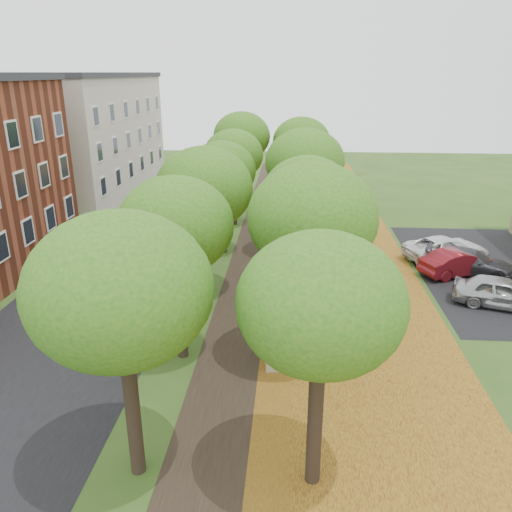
% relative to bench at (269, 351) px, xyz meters
% --- Properties ---
extents(ground, '(120.00, 120.00, 0.00)m').
position_rel_bench_xyz_m(ground, '(-1.14, -5.85, -0.43)').
color(ground, '#2D4C19').
rests_on(ground, ground).
extents(street_asphalt, '(8.00, 70.00, 0.01)m').
position_rel_bench_xyz_m(street_asphalt, '(-8.64, 9.15, -0.42)').
color(street_asphalt, black).
rests_on(street_asphalt, ground).
extents(footpath, '(3.20, 70.00, 0.01)m').
position_rel_bench_xyz_m(footpath, '(-1.14, 9.15, -0.42)').
color(footpath, black).
rests_on(footpath, ground).
extents(leaf_verge, '(7.50, 70.00, 0.01)m').
position_rel_bench_xyz_m(leaf_verge, '(3.86, 9.15, -0.42)').
color(leaf_verge, '#B58821').
rests_on(leaf_verge, ground).
extents(parking_lot, '(9.00, 16.00, 0.01)m').
position_rel_bench_xyz_m(parking_lot, '(12.36, 10.15, -0.42)').
color(parking_lot, black).
rests_on(parking_lot, ground).
extents(tree_row_west, '(4.22, 34.22, 7.05)m').
position_rel_bench_xyz_m(tree_row_west, '(-3.34, 9.15, 4.79)').
color(tree_row_west, black).
rests_on(tree_row_west, ground).
extents(tree_row_east, '(4.22, 34.22, 7.05)m').
position_rel_bench_xyz_m(tree_row_east, '(1.46, 9.15, 4.79)').
color(tree_row_east, black).
rests_on(tree_row_east, ground).
extents(building_cream, '(10.30, 20.30, 10.40)m').
position_rel_bench_xyz_m(building_cream, '(-18.14, 27.15, 4.78)').
color(building_cream, beige).
rests_on(building_cream, ground).
extents(bench, '(0.75, 1.79, 0.82)m').
position_rel_bench_xyz_m(bench, '(0.00, 0.00, 0.00)').
color(bench, '#2C372F').
rests_on(bench, ground).
extents(car_silver, '(4.59, 2.96, 1.46)m').
position_rel_bench_xyz_m(car_silver, '(10.66, 5.52, 0.30)').
color(car_silver, '#AAAAAF').
rests_on(car_silver, ground).
extents(car_red, '(4.53, 3.09, 1.41)m').
position_rel_bench_xyz_m(car_red, '(9.86, 9.40, 0.28)').
color(car_red, maroon).
rests_on(car_red, ground).
extents(car_grey, '(5.00, 3.48, 1.34)m').
position_rel_bench_xyz_m(car_grey, '(10.56, 9.67, 0.25)').
color(car_grey, '#36363C').
rests_on(car_grey, ground).
extents(car_white, '(5.49, 3.84, 1.39)m').
position_rel_bench_xyz_m(car_white, '(9.86, 11.70, 0.27)').
color(car_white, white).
rests_on(car_white, ground).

